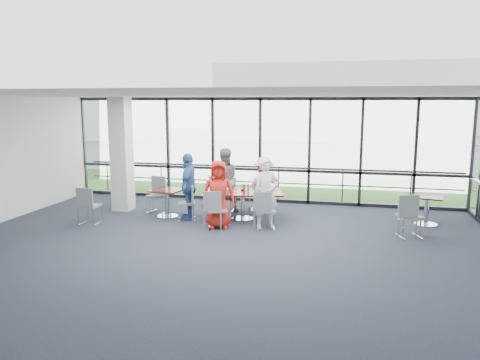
% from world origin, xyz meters
% --- Properties ---
extents(floor, '(12.00, 10.00, 0.02)m').
position_xyz_m(floor, '(0.00, 0.00, -0.01)').
color(floor, '#202531').
rests_on(floor, ground).
extents(ceiling, '(12.00, 10.00, 0.04)m').
position_xyz_m(ceiling, '(0.00, 0.00, 3.20)').
color(ceiling, white).
rests_on(ceiling, ground).
extents(wall_front, '(12.00, 0.10, 3.20)m').
position_xyz_m(wall_front, '(0.00, -5.00, 1.60)').
color(wall_front, silver).
rests_on(wall_front, ground).
extents(curtain_wall_back, '(12.00, 0.10, 3.20)m').
position_xyz_m(curtain_wall_back, '(0.00, 5.00, 1.60)').
color(curtain_wall_back, white).
rests_on(curtain_wall_back, ground).
extents(structural_column, '(0.50, 0.50, 3.20)m').
position_xyz_m(structural_column, '(-3.60, 3.00, 1.60)').
color(structural_column, silver).
rests_on(structural_column, ground).
extents(apron, '(80.00, 70.00, 0.02)m').
position_xyz_m(apron, '(0.00, 10.00, -0.02)').
color(apron, slate).
rests_on(apron, ground).
extents(grass_strip, '(80.00, 5.00, 0.01)m').
position_xyz_m(grass_strip, '(0.00, 8.00, 0.01)').
color(grass_strip, '#23561D').
rests_on(grass_strip, ground).
extents(hangar_main, '(24.00, 10.00, 6.00)m').
position_xyz_m(hangar_main, '(4.00, 32.00, 3.00)').
color(hangar_main, silver).
rests_on(hangar_main, ground).
extents(hangar_aux, '(10.00, 6.00, 4.00)m').
position_xyz_m(hangar_aux, '(-18.00, 28.00, 2.00)').
color(hangar_aux, silver).
rests_on(hangar_aux, ground).
extents(guard_rail, '(12.00, 0.06, 0.06)m').
position_xyz_m(guard_rail, '(0.00, 5.60, 0.50)').
color(guard_rail, '#2D2D33').
rests_on(guard_rail, ground).
extents(main_table, '(2.25, 1.57, 0.75)m').
position_xyz_m(main_table, '(-0.03, 2.69, 0.64)').
color(main_table, black).
rests_on(main_table, ground).
extents(side_table_left, '(0.88, 0.88, 0.75)m').
position_xyz_m(side_table_left, '(-2.05, 2.49, 0.62)').
color(side_table_left, black).
rests_on(side_table_left, ground).
extents(side_table_right, '(0.92, 0.92, 0.75)m').
position_xyz_m(side_table_right, '(4.60, 3.17, 0.62)').
color(side_table_right, black).
rests_on(side_table_right, ground).
extents(diner_near_left, '(0.93, 0.73, 1.67)m').
position_xyz_m(diner_near_left, '(-0.42, 1.76, 0.83)').
color(diner_near_left, red).
rests_on(diner_near_left, ground).
extents(diner_near_right, '(0.77, 0.69, 1.73)m').
position_xyz_m(diner_near_right, '(0.72, 2.02, 0.86)').
color(diner_near_right, silver).
rests_on(diner_near_right, ground).
extents(diner_far_left, '(1.02, 0.87, 1.80)m').
position_xyz_m(diner_far_left, '(-0.73, 3.42, 0.90)').
color(diner_far_left, slate).
rests_on(diner_far_left, ground).
extents(diner_far_right, '(1.10, 0.79, 1.54)m').
position_xyz_m(diner_far_right, '(0.35, 3.73, 0.77)').
color(diner_far_right, pink).
rests_on(diner_far_right, ground).
extents(diner_end, '(0.65, 1.07, 1.75)m').
position_xyz_m(diner_end, '(-1.42, 2.41, 0.87)').
color(diner_end, '#345B9C').
rests_on(diner_end, ground).
extents(chair_main_nl, '(0.58, 0.58, 0.94)m').
position_xyz_m(chair_main_nl, '(-0.41, 1.62, 0.47)').
color(chair_main_nl, slate).
rests_on(chair_main_nl, ground).
extents(chair_main_nr, '(0.55, 0.55, 0.92)m').
position_xyz_m(chair_main_nr, '(0.74, 1.89, 0.46)').
color(chair_main_nr, slate).
rests_on(chair_main_nr, ground).
extents(chair_main_fl, '(0.47, 0.47, 0.89)m').
position_xyz_m(chair_main_fl, '(-0.69, 3.55, 0.44)').
color(chair_main_fl, slate).
rests_on(chair_main_fl, ground).
extents(chair_main_fr, '(0.49, 0.49, 0.89)m').
position_xyz_m(chair_main_fr, '(0.20, 3.77, 0.44)').
color(chair_main_fr, slate).
rests_on(chair_main_fr, ground).
extents(chair_main_end, '(0.55, 0.55, 0.91)m').
position_xyz_m(chair_main_end, '(-1.44, 2.29, 0.45)').
color(chair_main_end, slate).
rests_on(chair_main_end, ground).
extents(chair_spare_la, '(0.48, 0.48, 0.94)m').
position_xyz_m(chair_spare_la, '(-3.68, 1.36, 0.47)').
color(chair_spare_la, slate).
rests_on(chair_spare_la, ground).
extents(chair_spare_lb, '(0.57, 0.57, 0.98)m').
position_xyz_m(chair_spare_lb, '(-2.49, 2.85, 0.49)').
color(chair_spare_lb, slate).
rests_on(chair_spare_lb, ground).
extents(chair_spare_r, '(0.62, 0.62, 1.00)m').
position_xyz_m(chair_spare_r, '(4.06, 1.91, 0.50)').
color(chair_spare_r, slate).
rests_on(chair_spare_r, ground).
extents(plate_nl, '(0.27, 0.27, 0.01)m').
position_xyz_m(plate_nl, '(-0.53, 2.27, 0.76)').
color(plate_nl, white).
rests_on(plate_nl, main_table).
extents(plate_nr, '(0.25, 0.25, 0.01)m').
position_xyz_m(plate_nr, '(0.62, 2.44, 0.76)').
color(plate_nr, white).
rests_on(plate_nr, main_table).
extents(plate_fl, '(0.28, 0.28, 0.01)m').
position_xyz_m(plate_fl, '(-0.57, 2.92, 0.76)').
color(plate_fl, white).
rests_on(plate_fl, main_table).
extents(plate_fr, '(0.24, 0.24, 0.01)m').
position_xyz_m(plate_fr, '(0.43, 3.14, 0.76)').
color(plate_fr, white).
rests_on(plate_fr, main_table).
extents(plate_end, '(0.26, 0.26, 0.01)m').
position_xyz_m(plate_end, '(-0.87, 2.52, 0.76)').
color(plate_end, white).
rests_on(plate_end, main_table).
extents(tumbler_a, '(0.08, 0.08, 0.15)m').
position_xyz_m(tumbler_a, '(-0.16, 2.40, 0.83)').
color(tumbler_a, white).
rests_on(tumbler_a, main_table).
extents(tumbler_b, '(0.07, 0.07, 0.15)m').
position_xyz_m(tumbler_b, '(0.36, 2.61, 0.82)').
color(tumbler_b, white).
rests_on(tumbler_b, main_table).
extents(tumbler_c, '(0.07, 0.07, 0.15)m').
position_xyz_m(tumbler_c, '(-0.08, 2.88, 0.82)').
color(tumbler_c, white).
rests_on(tumbler_c, main_table).
extents(tumbler_d, '(0.07, 0.07, 0.13)m').
position_xyz_m(tumbler_d, '(-0.62, 2.34, 0.82)').
color(tumbler_d, white).
rests_on(tumbler_d, main_table).
extents(menu_a, '(0.39, 0.35, 0.00)m').
position_xyz_m(menu_a, '(-0.09, 2.26, 0.75)').
color(menu_a, silver).
rests_on(menu_a, main_table).
extents(menu_b, '(0.34, 0.30, 0.00)m').
position_xyz_m(menu_b, '(0.94, 2.60, 0.75)').
color(menu_b, silver).
rests_on(menu_b, main_table).
extents(menu_c, '(0.33, 0.36, 0.00)m').
position_xyz_m(menu_c, '(0.02, 3.08, 0.75)').
color(menu_c, silver).
rests_on(menu_c, main_table).
extents(condiment_caddy, '(0.10, 0.07, 0.04)m').
position_xyz_m(condiment_caddy, '(-0.03, 2.80, 0.77)').
color(condiment_caddy, black).
rests_on(condiment_caddy, main_table).
extents(ketchup_bottle, '(0.06, 0.06, 0.18)m').
position_xyz_m(ketchup_bottle, '(0.01, 2.76, 0.84)').
color(ketchup_bottle, '#AB2D17').
rests_on(ketchup_bottle, main_table).
extents(green_bottle, '(0.05, 0.05, 0.20)m').
position_xyz_m(green_bottle, '(0.12, 2.73, 0.85)').
color(green_bottle, '#207827').
rests_on(green_bottle, main_table).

